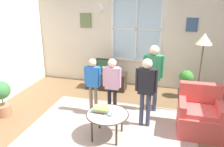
{
  "coord_description": "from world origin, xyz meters",
  "views": [
    {
      "loc": [
        0.85,
        -3.29,
        2.41
      ],
      "look_at": [
        -0.16,
        0.6,
        1.02
      ],
      "focal_mm": 36.01,
      "sensor_mm": 36.0,
      "label": 1
    }
  ],
  "objects_px": {
    "coffee_table": "(107,115)",
    "person_pink_shirt": "(112,81)",
    "potted_plant_corner": "(2,96)",
    "person_blue_shirt": "(93,80)",
    "cup": "(113,113)",
    "potted_plant_by_window": "(186,81)",
    "television": "(106,65)",
    "tv_stand": "(106,81)",
    "person_black_shirt": "(146,85)",
    "remote_near_books": "(104,111)",
    "floor_lamp": "(203,47)",
    "book_stack": "(101,109)",
    "person_green_shirt": "(153,71)",
    "armchair": "(199,116)"
  },
  "relations": [
    {
      "from": "coffee_table",
      "to": "person_pink_shirt",
      "type": "distance_m",
      "value": 0.81
    },
    {
      "from": "potted_plant_corner",
      "to": "person_blue_shirt",
      "type": "bearing_deg",
      "value": 18.87
    },
    {
      "from": "cup",
      "to": "potted_plant_by_window",
      "type": "xyz_separation_m",
      "value": [
        1.31,
        2.16,
        -0.09
      ]
    },
    {
      "from": "television",
      "to": "cup",
      "type": "bearing_deg",
      "value": -71.3
    },
    {
      "from": "tv_stand",
      "to": "person_black_shirt",
      "type": "height_order",
      "value": "person_black_shirt"
    },
    {
      "from": "remote_near_books",
      "to": "potted_plant_corner",
      "type": "xyz_separation_m",
      "value": [
        -2.24,
        0.11,
        -0.02
      ]
    },
    {
      "from": "cup",
      "to": "person_blue_shirt",
      "type": "height_order",
      "value": "person_blue_shirt"
    },
    {
      "from": "tv_stand",
      "to": "coffee_table",
      "type": "xyz_separation_m",
      "value": [
        0.63,
        -2.14,
        0.2
      ]
    },
    {
      "from": "remote_near_books",
      "to": "person_pink_shirt",
      "type": "xyz_separation_m",
      "value": [
        -0.01,
        0.64,
        0.32
      ]
    },
    {
      "from": "person_black_shirt",
      "to": "floor_lamp",
      "type": "distance_m",
      "value": 1.42
    },
    {
      "from": "tv_stand",
      "to": "television",
      "type": "relative_size",
      "value": 2.01
    },
    {
      "from": "coffee_table",
      "to": "potted_plant_corner",
      "type": "height_order",
      "value": "potted_plant_corner"
    },
    {
      "from": "person_blue_shirt",
      "to": "person_pink_shirt",
      "type": "distance_m",
      "value": 0.44
    },
    {
      "from": "television",
      "to": "potted_plant_by_window",
      "type": "bearing_deg",
      "value": -0.92
    },
    {
      "from": "book_stack",
      "to": "remote_near_books",
      "type": "relative_size",
      "value": 1.96
    },
    {
      "from": "remote_near_books",
      "to": "potted_plant_by_window",
      "type": "xyz_separation_m",
      "value": [
        1.51,
        2.03,
        -0.05
      ]
    },
    {
      "from": "remote_near_books",
      "to": "person_black_shirt",
      "type": "relative_size",
      "value": 0.1
    },
    {
      "from": "person_pink_shirt",
      "to": "remote_near_books",
      "type": "bearing_deg",
      "value": -89.0
    },
    {
      "from": "coffee_table",
      "to": "person_green_shirt",
      "type": "distance_m",
      "value": 1.45
    },
    {
      "from": "book_stack",
      "to": "person_blue_shirt",
      "type": "height_order",
      "value": "person_blue_shirt"
    },
    {
      "from": "tv_stand",
      "to": "person_blue_shirt",
      "type": "xyz_separation_m",
      "value": [
        0.1,
        -1.34,
        0.53
      ]
    },
    {
      "from": "person_blue_shirt",
      "to": "floor_lamp",
      "type": "relative_size",
      "value": 0.7
    },
    {
      "from": "armchair",
      "to": "remote_near_books",
      "type": "bearing_deg",
      "value": -163.05
    },
    {
      "from": "armchair",
      "to": "cup",
      "type": "height_order",
      "value": "armchair"
    },
    {
      "from": "person_black_shirt",
      "to": "floor_lamp",
      "type": "xyz_separation_m",
      "value": [
        1.01,
        0.8,
        0.6
      ]
    },
    {
      "from": "cup",
      "to": "remote_near_books",
      "type": "relative_size",
      "value": 0.75
    },
    {
      "from": "person_black_shirt",
      "to": "remote_near_books",
      "type": "bearing_deg",
      "value": -146.42
    },
    {
      "from": "person_pink_shirt",
      "to": "potted_plant_by_window",
      "type": "relative_size",
      "value": 1.81
    },
    {
      "from": "cup",
      "to": "person_pink_shirt",
      "type": "xyz_separation_m",
      "value": [
        -0.21,
        0.77,
        0.28
      ]
    },
    {
      "from": "tv_stand",
      "to": "remote_near_books",
      "type": "relative_size",
      "value": 7.66
    },
    {
      "from": "person_pink_shirt",
      "to": "floor_lamp",
      "type": "distance_m",
      "value": 1.93
    },
    {
      "from": "armchair",
      "to": "person_blue_shirt",
      "type": "distance_m",
      "value": 2.18
    },
    {
      "from": "person_black_shirt",
      "to": "book_stack",
      "type": "bearing_deg",
      "value": -146.35
    },
    {
      "from": "coffee_table",
      "to": "person_blue_shirt",
      "type": "xyz_separation_m",
      "value": [
        -0.54,
        0.8,
        0.33
      ]
    },
    {
      "from": "armchair",
      "to": "person_green_shirt",
      "type": "distance_m",
      "value": 1.25
    },
    {
      "from": "cup",
      "to": "person_black_shirt",
      "type": "relative_size",
      "value": 0.08
    },
    {
      "from": "person_blue_shirt",
      "to": "potted_plant_corner",
      "type": "distance_m",
      "value": 1.92
    },
    {
      "from": "person_black_shirt",
      "to": "floor_lamp",
      "type": "height_order",
      "value": "floor_lamp"
    },
    {
      "from": "person_blue_shirt",
      "to": "person_black_shirt",
      "type": "height_order",
      "value": "person_black_shirt"
    },
    {
      "from": "cup",
      "to": "person_black_shirt",
      "type": "height_order",
      "value": "person_black_shirt"
    },
    {
      "from": "cup",
      "to": "person_blue_shirt",
      "type": "xyz_separation_m",
      "value": [
        -0.65,
        0.85,
        0.25
      ]
    },
    {
      "from": "tv_stand",
      "to": "remote_near_books",
      "type": "height_order",
      "value": "remote_near_books"
    },
    {
      "from": "person_blue_shirt",
      "to": "potted_plant_by_window",
      "type": "distance_m",
      "value": 2.38
    },
    {
      "from": "television",
      "to": "cup",
      "type": "relative_size",
      "value": 5.06
    },
    {
      "from": "cup",
      "to": "potted_plant_by_window",
      "type": "bearing_deg",
      "value": 58.74
    },
    {
      "from": "television",
      "to": "person_green_shirt",
      "type": "relative_size",
      "value": 0.36
    },
    {
      "from": "cup",
      "to": "remote_near_books",
      "type": "height_order",
      "value": "cup"
    },
    {
      "from": "book_stack",
      "to": "person_pink_shirt",
      "type": "xyz_separation_m",
      "value": [
        0.03,
        0.67,
        0.29
      ]
    },
    {
      "from": "book_stack",
      "to": "cup",
      "type": "distance_m",
      "value": 0.26
    },
    {
      "from": "coffee_table",
      "to": "potted_plant_by_window",
      "type": "height_order",
      "value": "potted_plant_by_window"
    }
  ]
}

